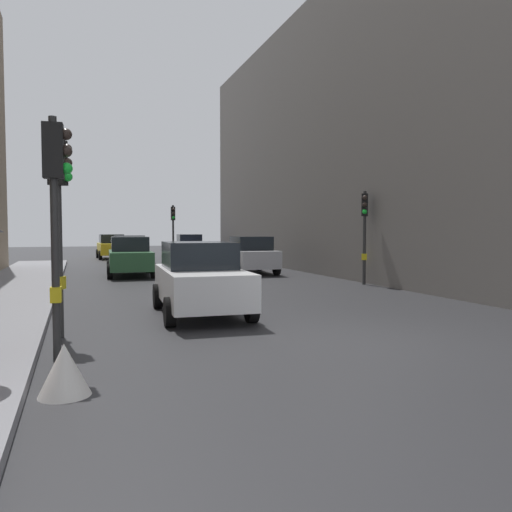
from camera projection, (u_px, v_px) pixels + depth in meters
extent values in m
plane|color=#28282B|center=(362.00, 341.00, 9.31)|extent=(120.00, 120.00, 0.00)
cube|color=slate|center=(443.00, 137.00, 23.92)|extent=(12.00, 35.88, 13.00)
cylinder|color=#2D2D2D|center=(173.00, 234.00, 31.47)|extent=(0.12, 0.12, 3.62)
cube|color=black|center=(173.00, 213.00, 31.40)|extent=(0.25, 0.31, 0.84)
cube|color=yellow|center=(173.00, 246.00, 31.51)|extent=(0.20, 0.17, 0.24)
sphere|color=#2D231E|center=(173.00, 209.00, 31.21)|extent=(0.18, 0.18, 0.18)
sphere|color=#2D231E|center=(173.00, 213.00, 31.22)|extent=(0.18, 0.18, 0.18)
sphere|color=green|center=(173.00, 218.00, 31.23)|extent=(0.18, 0.18, 0.18)
cylinder|color=#2D2D2D|center=(59.00, 237.00, 9.51)|extent=(0.12, 0.12, 3.83)
cube|color=black|center=(57.00, 163.00, 9.44)|extent=(0.37, 0.34, 0.84)
cube|color=yellow|center=(60.00, 283.00, 9.56)|extent=(0.22, 0.25, 0.24)
sphere|color=#2D231E|center=(67.00, 149.00, 9.42)|extent=(0.18, 0.18, 0.18)
sphere|color=#2D231E|center=(67.00, 163.00, 9.43)|extent=(0.18, 0.18, 0.18)
sphere|color=green|center=(68.00, 177.00, 9.45)|extent=(0.18, 0.18, 0.18)
cylinder|color=#2D2D2D|center=(364.00, 238.00, 18.93)|extent=(0.12, 0.12, 3.52)
cube|color=black|center=(365.00, 205.00, 18.87)|extent=(0.36, 0.38, 0.84)
cube|color=yellow|center=(364.00, 257.00, 18.97)|extent=(0.25, 0.24, 0.24)
sphere|color=#2D231E|center=(365.00, 198.00, 18.67)|extent=(0.18, 0.18, 0.18)
sphere|color=#2D231E|center=(365.00, 205.00, 18.69)|extent=(0.18, 0.18, 0.18)
sphere|color=green|center=(365.00, 212.00, 18.70)|extent=(0.18, 0.18, 0.18)
cylinder|color=#2D2D2D|center=(55.00, 240.00, 7.75)|extent=(0.12, 0.12, 3.78)
cube|color=black|center=(53.00, 151.00, 7.68)|extent=(0.31, 0.26, 0.84)
cube|color=yellow|center=(56.00, 295.00, 7.79)|extent=(0.17, 0.21, 0.24)
sphere|color=#2D231E|center=(66.00, 134.00, 7.72)|extent=(0.18, 0.18, 0.18)
sphere|color=#2D231E|center=(66.00, 151.00, 7.73)|extent=(0.18, 0.18, 0.18)
sphere|color=green|center=(67.00, 168.00, 7.74)|extent=(0.18, 0.18, 0.18)
cube|color=#2D6038|center=(130.00, 260.00, 22.62)|extent=(2.00, 4.28, 0.80)
cube|color=black|center=(130.00, 244.00, 22.82)|extent=(1.70, 2.08, 0.64)
cylinder|color=black|center=(153.00, 271.00, 21.60)|extent=(0.25, 0.65, 0.64)
cylinder|color=black|center=(110.00, 272.00, 21.09)|extent=(0.25, 0.65, 0.64)
cylinder|color=black|center=(148.00, 266.00, 24.19)|extent=(0.25, 0.65, 0.64)
cylinder|color=black|center=(109.00, 267.00, 23.67)|extent=(0.25, 0.65, 0.64)
cube|color=#BCBCC1|center=(249.00, 258.00, 24.05)|extent=(1.97, 4.27, 0.80)
cube|color=black|center=(251.00, 243.00, 23.78)|extent=(1.68, 2.06, 0.64)
cylinder|color=black|center=(224.00, 265.00, 25.09)|extent=(0.25, 0.65, 0.64)
cylinder|color=black|center=(259.00, 264.00, 25.63)|extent=(0.25, 0.65, 0.64)
cylinder|color=black|center=(239.00, 269.00, 22.52)|extent=(0.25, 0.65, 0.64)
cylinder|color=black|center=(277.00, 268.00, 23.05)|extent=(0.25, 0.65, 0.64)
cube|color=yellow|center=(112.00, 249.00, 36.47)|extent=(1.91, 4.24, 0.80)
cube|color=black|center=(111.00, 239.00, 36.67)|extent=(1.65, 2.04, 0.64)
cylinder|color=black|center=(127.00, 255.00, 35.56)|extent=(0.24, 0.65, 0.64)
cylinder|color=black|center=(100.00, 255.00, 34.91)|extent=(0.24, 0.65, 0.64)
cylinder|color=black|center=(123.00, 253.00, 38.07)|extent=(0.24, 0.65, 0.64)
cylinder|color=black|center=(98.00, 254.00, 37.43)|extent=(0.24, 0.65, 0.64)
cube|color=silver|center=(201.00, 285.00, 12.17)|extent=(2.03, 4.30, 0.80)
cube|color=black|center=(199.00, 255.00, 12.37)|extent=(1.71, 2.09, 0.64)
cylinder|color=black|center=(252.00, 308.00, 11.15)|extent=(0.26, 0.65, 0.64)
cylinder|color=black|center=(170.00, 312.00, 10.64)|extent=(0.26, 0.65, 0.64)
cylinder|color=black|center=(225.00, 294.00, 13.74)|extent=(0.26, 0.65, 0.64)
cylinder|color=black|center=(158.00, 296.00, 13.23)|extent=(0.26, 0.65, 0.64)
cube|color=black|center=(130.00, 254.00, 28.30)|extent=(1.97, 4.27, 0.80)
cube|color=black|center=(129.00, 241.00, 28.50)|extent=(1.68, 2.06, 0.64)
cylinder|color=black|center=(148.00, 262.00, 27.30)|extent=(0.25, 0.65, 0.64)
cylinder|color=black|center=(114.00, 263.00, 26.77)|extent=(0.25, 0.65, 0.64)
cylinder|color=black|center=(144.00, 259.00, 29.88)|extent=(0.25, 0.65, 0.64)
cylinder|color=black|center=(113.00, 260.00, 29.34)|extent=(0.25, 0.65, 0.64)
cube|color=navy|center=(189.00, 248.00, 37.18)|extent=(2.06, 4.31, 0.80)
cube|color=black|center=(189.00, 239.00, 36.91)|extent=(1.72, 2.10, 0.64)
cylinder|color=black|center=(174.00, 253.00, 38.25)|extent=(0.26, 0.65, 0.64)
cylinder|color=black|center=(198.00, 253.00, 38.75)|extent=(0.26, 0.65, 0.64)
cylinder|color=black|center=(179.00, 255.00, 35.66)|extent=(0.26, 0.65, 0.64)
cylinder|color=black|center=(204.00, 254.00, 36.15)|extent=(0.26, 0.65, 0.64)
cone|color=silver|center=(64.00, 370.00, 6.20)|extent=(0.64, 0.64, 0.65)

